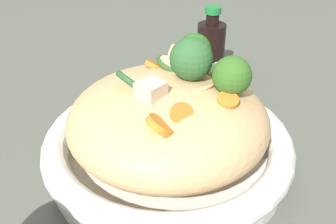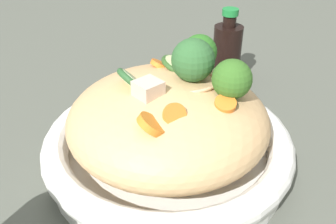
{
  "view_description": "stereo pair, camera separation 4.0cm",
  "coord_description": "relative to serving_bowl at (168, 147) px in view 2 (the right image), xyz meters",
  "views": [
    {
      "loc": [
        -0.2,
        0.27,
        0.29
      ],
      "look_at": [
        0.0,
        0.0,
        0.07
      ],
      "focal_mm": 39.61,
      "sensor_mm": 36.0,
      "label": 1
    },
    {
      "loc": [
        -0.23,
        0.25,
        0.29
      ],
      "look_at": [
        0.0,
        0.0,
        0.07
      ],
      "focal_mm": 39.61,
      "sensor_mm": 36.0,
      "label": 2
    }
  ],
  "objects": [
    {
      "name": "ground_plane",
      "position": [
        0.0,
        0.0,
        -0.02
      ],
      "size": [
        3.0,
        3.0,
        0.0
      ],
      "primitive_type": "plane",
      "color": "#52554B"
    },
    {
      "name": "serving_bowl",
      "position": [
        0.0,
        0.0,
        0.0
      ],
      "size": [
        0.28,
        0.28,
        0.05
      ],
      "color": "white",
      "rests_on": "ground_plane"
    },
    {
      "name": "noodle_heap",
      "position": [
        -0.0,
        -0.0,
        0.04
      ],
      "size": [
        0.22,
        0.22,
        0.09
      ],
      "color": "tan",
      "rests_on": "serving_bowl"
    },
    {
      "name": "broccoli_florets",
      "position": [
        -0.02,
        -0.04,
        0.1
      ],
      "size": [
        0.11,
        0.08,
        0.06
      ],
      "color": "#98B775",
      "rests_on": "serving_bowl"
    },
    {
      "name": "carrot_coins",
      "position": [
        -0.03,
        0.02,
        0.08
      ],
      "size": [
        0.14,
        0.12,
        0.03
      ],
      "color": "orange",
      "rests_on": "serving_bowl"
    },
    {
      "name": "zucchini_slices",
      "position": [
        0.02,
        -0.02,
        0.08
      ],
      "size": [
        0.09,
        0.14,
        0.04
      ],
      "color": "beige",
      "rests_on": "serving_bowl"
    },
    {
      "name": "chicken_chunks",
      "position": [
        0.01,
        -0.03,
        0.08
      ],
      "size": [
        0.05,
        0.12,
        0.03
      ],
      "color": "beige",
      "rests_on": "serving_bowl"
    },
    {
      "name": "soy_sauce_bottle",
      "position": [
        0.07,
        -0.21,
        0.03
      ],
      "size": [
        0.04,
        0.04,
        0.12
      ],
      "color": "black",
      "rests_on": "ground_plane"
    }
  ]
}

